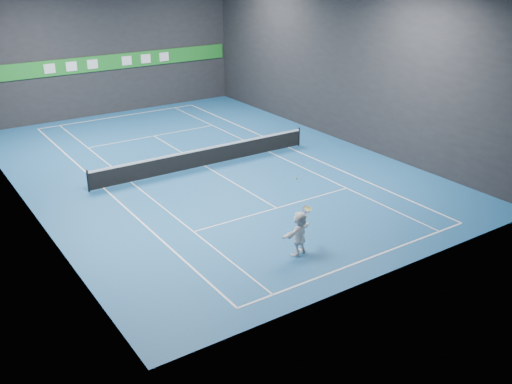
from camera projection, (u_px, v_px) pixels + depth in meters
ground at (205, 166)px, 29.86m from camera, size 26.00×26.00×0.00m
wall_back at (108, 47)px, 38.05m from camera, size 18.00×0.10×9.00m
wall_front at (400, 151)px, 18.17m from camera, size 18.00×0.10×9.00m
wall_left at (10, 106)px, 23.48m from camera, size 0.10×26.00×9.00m
wall_right at (339, 62)px, 32.73m from camera, size 0.10×26.00×9.00m
baseline_near at (365, 260)px, 20.76m from camera, size 10.98×0.08×0.01m
baseline_far at (120, 116)px, 38.95m from camera, size 10.98×0.08×0.01m
sideline_doubles_left at (104, 188)px, 27.03m from camera, size 0.08×23.78×0.01m
sideline_doubles_right at (289, 148)px, 32.68m from camera, size 0.08×23.78×0.01m
sideline_singles_left at (131, 182)px, 27.74m from camera, size 0.06×23.78×0.01m
sideline_singles_right at (269, 152)px, 31.97m from camera, size 0.06×23.78×0.01m
service_line_near at (277, 208)px, 24.96m from camera, size 8.23×0.06×0.01m
service_line_far at (154, 136)px, 34.75m from camera, size 8.23×0.06×0.01m
center_service_line at (205, 166)px, 29.86m from camera, size 0.06×12.80×0.01m
player at (299, 233)px, 20.86m from camera, size 1.66×0.97×1.71m
tennis_ball at (297, 178)px, 19.87m from camera, size 0.07×0.07×0.07m
tennis_net at (205, 156)px, 29.65m from camera, size 12.50×0.10×1.07m
sponsor_banner at (110, 62)px, 38.39m from camera, size 17.64×0.11×1.00m
tennis_racket at (307, 210)px, 20.76m from camera, size 0.45×0.33×0.61m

